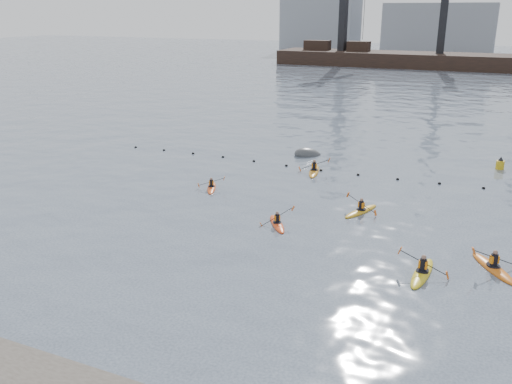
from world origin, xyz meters
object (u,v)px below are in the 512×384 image
kayaker_0 (277,223)px  kayaker_2 (211,187)px  kayaker_1 (422,272)px  kayaker_5 (314,171)px  mooring_buoy (308,155)px  kayaker_4 (493,267)px  kayaker_3 (361,211)px  nav_buoy (500,165)px

kayaker_0 → kayaker_2: kayaker_0 is taller
kayaker_1 → kayaker_5: bearing=129.8°
kayaker_0 → mooring_buoy: kayaker_0 is taller
kayaker_1 → kayaker_4: size_ratio=1.06×
kayaker_1 → kayaker_3: 8.61m
kayaker_2 → kayaker_3: 10.94m
kayaker_0 → kayaker_3: 5.79m
kayaker_4 → kayaker_5: bearing=-75.8°
kayaker_0 → kayaker_3: (4.04, 4.14, 0.01)m
mooring_buoy → kayaker_2: bearing=-105.6°
mooring_buoy → kayaker_5: bearing=-65.8°
kayaker_4 → mooring_buoy: kayaker_4 is taller
nav_buoy → kayaker_1: bearing=-98.1°
kayaker_4 → kayaker_2: bearing=-49.3°
kayaker_1 → mooring_buoy: bearing=127.3°
kayaker_0 → kayaker_4: (11.90, -1.05, 0.02)m
kayaker_0 → kayaker_4: bearing=-39.0°
kayaker_0 → kayaker_2: size_ratio=0.99×
kayaker_1 → kayaker_4: kayaker_4 is taller
kayaker_5 → mooring_buoy: 5.23m
kayaker_3 → nav_buoy: size_ratio=2.84×
kayaker_1 → kayaker_0: bearing=165.3°
kayaker_0 → kayaker_1: (8.79, -3.04, 0.02)m
kayaker_4 → mooring_buoy: 23.20m
kayaker_4 → nav_buoy: 19.39m
kayaker_1 → mooring_buoy: size_ratio=1.45×
kayaker_0 → mooring_buoy: 16.59m
kayaker_1 → mooring_buoy: kayaker_1 is taller
kayaker_5 → kayaker_4: bearing=-55.9°
kayaker_2 → mooring_buoy: 12.14m
kayaker_1 → kayaker_3: kayaker_1 is taller
kayaker_1 → mooring_buoy: (-12.42, 19.23, -0.11)m
kayaker_1 → nav_buoy: bearing=86.3°
kayaker_1 → kayaker_3: (-4.75, 7.18, -0.01)m
kayaker_5 → kayaker_2: bearing=-140.9°
kayaker_2 → kayaker_5: size_ratio=0.79×
kayaker_1 → nav_buoy: (3.06, 21.38, 0.24)m
nav_buoy → kayaker_4: bearing=-89.8°
kayaker_3 → nav_buoy: 16.21m
kayaker_1 → kayaker_3: bearing=127.9°
nav_buoy → kayaker_5: bearing=-152.6°
kayaker_3 → kayaker_0: bearing=-113.5°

